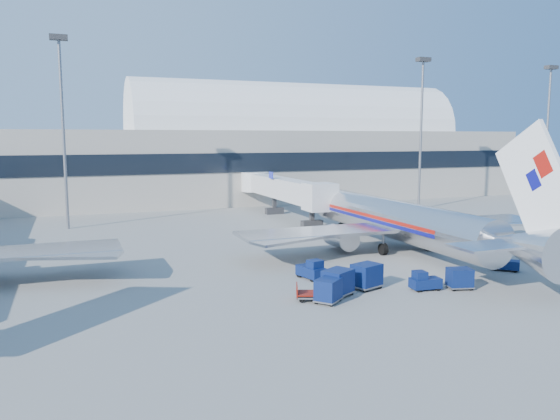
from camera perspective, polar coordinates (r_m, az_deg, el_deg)
name	(u,v)px	position (r m, az deg, el deg)	size (l,w,h in m)	color
ground	(328,270)	(45.37, 5.04, -6.30)	(260.00, 260.00, 0.00)	gray
terminal	(107,158)	(95.73, -17.61, 5.21)	(170.00, 28.15, 21.00)	#B2AA9E
airliner_main	(402,221)	(53.57, 12.59, -1.12)	(32.00, 37.26, 12.07)	silver
jetbridge_near	(280,188)	(75.68, -0.01, 2.31)	(4.40, 27.50, 6.25)	silver
mast_west	(62,104)	(69.64, -21.83, 10.27)	(2.00, 1.20, 22.60)	slate
mast_east	(422,111)	(85.42, 14.58, 9.96)	(2.00, 1.20, 22.60)	slate
mast_far_east	(548,114)	(101.95, 26.23, 9.01)	(2.00, 1.20, 22.60)	slate
barrier_near	(485,245)	(56.88, 20.67, -3.46)	(3.00, 0.55, 0.90)	#9E9E96
barrier_mid	(512,243)	(59.11, 23.06, -3.18)	(3.00, 0.55, 0.90)	#9E9E96
barrier_far	(537,241)	(61.43, 25.28, -2.91)	(3.00, 0.55, 0.90)	#9E9E96
tug_lead	(424,281)	(40.70, 14.84, -7.21)	(2.26, 1.30, 1.41)	#0A194C
tug_right	(504,263)	(48.68, 22.39, -5.11)	(2.29, 2.30, 1.41)	#0A194C
tug_left	(311,270)	(42.42, 3.30, -6.27)	(1.75, 2.61, 1.56)	#0A194C
cart_train_a	(367,275)	(40.12, 9.03, -6.77)	(2.48, 2.18, 1.82)	#0A194C
cart_train_b	(338,282)	(38.07, 6.06, -7.49)	(2.60, 2.41, 1.84)	#0A194C
cart_train_c	(328,290)	(36.54, 5.06, -8.32)	(2.30, 2.24, 1.61)	#0A194C
cart_solo_near	(460,278)	(41.64, 18.26, -6.77)	(2.00, 1.70, 1.52)	#0A194C
cart_open_red	(312,295)	(37.06, 3.33, -8.83)	(2.41, 2.08, 0.54)	slate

